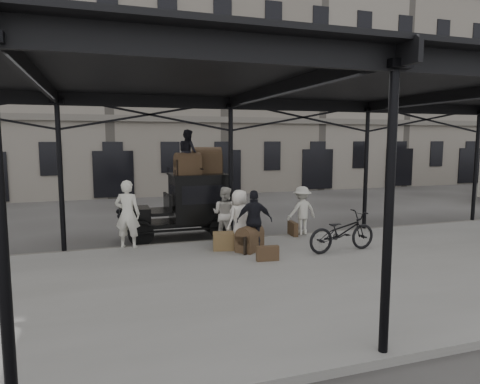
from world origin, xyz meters
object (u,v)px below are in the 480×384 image
at_px(porter_left, 128,214).
at_px(steamer_trunk_platform, 250,240).
at_px(taxi, 189,203).
at_px(bicycle, 342,232).
at_px(porter_official, 254,221).
at_px(steamer_trunk_roof_near, 188,165).

height_order(porter_left, steamer_trunk_platform, porter_left).
bearing_deg(taxi, porter_left, -147.07).
distance_m(bicycle, steamer_trunk_platform, 2.64).
xyz_separation_m(porter_official, bicycle, (2.33, -0.88, -0.30)).
relative_size(porter_left, porter_official, 1.15).
bearing_deg(taxi, steamer_trunk_platform, -67.00).
height_order(taxi, bicycle, taxi).
bearing_deg(porter_official, taxi, -48.50).
distance_m(taxi, steamer_trunk_platform, 3.12).
height_order(taxi, steamer_trunk_platform, taxi).
xyz_separation_m(porter_left, steamer_trunk_roof_near, (2.03, 1.12, 1.32)).
relative_size(taxi, steamer_trunk_roof_near, 4.48).
relative_size(porter_left, steamer_trunk_roof_near, 2.47).
xyz_separation_m(porter_official, steamer_trunk_roof_near, (-1.40, 2.55, 1.46)).
height_order(porter_official, steamer_trunk_roof_near, steamer_trunk_roof_near).
distance_m(porter_official, steamer_trunk_platform, 0.58).
relative_size(taxi, porter_left, 1.82).
relative_size(taxi, bicycle, 1.68).
bearing_deg(taxi, bicycle, -45.28).
bearing_deg(porter_left, steamer_trunk_platform, 177.76).
distance_m(porter_official, steamer_trunk_roof_near, 3.26).
bearing_deg(porter_official, porter_left, -6.44).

